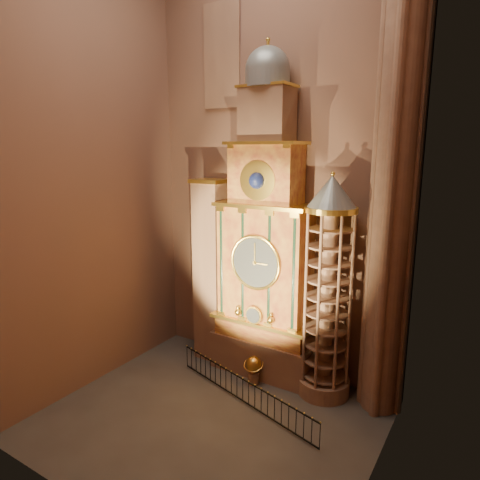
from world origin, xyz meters
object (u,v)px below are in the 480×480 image
Objects in this scene: astronomical_clock at (265,251)px; iron_railing at (243,390)px; stair_turret at (328,291)px; celestial_globe at (254,368)px; portrait_tower at (211,270)px.

astronomical_clock is 1.92× the size of iron_railing.
stair_turret is (3.50, -0.26, -1.41)m from astronomical_clock.
iron_railing is (0.42, -1.73, -0.24)m from celestial_globe.
astronomical_clock reaches higher than iron_railing.
celestial_globe is at bearing -161.78° from stair_turret.
portrait_tower is 5.72m from celestial_globe.
stair_turret is 1.24× the size of iron_railing.
celestial_globe is at bearing 103.63° from iron_railing.
portrait_tower is at bearing 141.95° from iron_railing.
iron_railing is at bearing -76.37° from celestial_globe.
astronomical_clock is 11.28× the size of celestial_globe.
iron_railing is (0.58, -3.10, -6.03)m from astronomical_clock.
astronomical_clock is 1.55× the size of stair_turret.
portrait_tower is at bearing 177.67° from stair_turret.
celestial_globe is (0.16, -1.36, -5.79)m from astronomical_clock.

